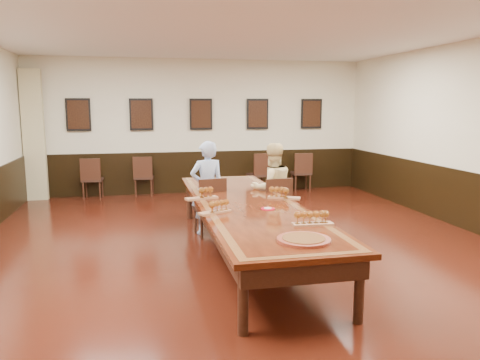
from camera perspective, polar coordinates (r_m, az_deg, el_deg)
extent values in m
cube|color=black|center=(6.81, 0.90, -9.08)|extent=(8.00, 10.00, 0.02)
cube|color=white|center=(6.56, 0.97, 18.72)|extent=(8.00, 10.00, 0.02)
cube|color=beige|center=(11.41, -4.81, 6.50)|extent=(8.00, 0.02, 3.20)
imported|color=#4E78C4|center=(7.69, -4.03, -0.97)|extent=(0.61, 0.45, 1.55)
imported|color=#F6DF9A|center=(7.75, 3.94, -1.04)|extent=(0.80, 0.65, 1.51)
cube|color=#EA4E7F|center=(7.02, 5.20, -2.09)|extent=(0.13, 0.17, 0.01)
cube|color=#BDB582|center=(11.37, -23.83, 4.99)|extent=(0.45, 0.18, 2.90)
cube|color=black|center=(11.49, -4.72, 1.00)|extent=(7.98, 0.04, 1.00)
cube|color=#331208|center=(6.62, 0.91, -3.07)|extent=(1.40, 5.00, 0.06)
cube|color=brown|center=(6.61, 0.92, -2.80)|extent=(1.28, 4.88, 0.00)
cube|color=#331208|center=(6.61, 0.92, -2.78)|extent=(1.10, 4.70, 0.00)
cube|color=black|center=(6.65, 0.91, -4.33)|extent=(1.25, 4.85, 0.18)
cylinder|color=black|center=(4.44, 0.37, -14.38)|extent=(0.10, 0.10, 0.69)
cylinder|color=black|center=(4.81, 14.33, -12.78)|extent=(0.10, 0.10, 0.69)
cylinder|color=black|center=(8.84, -6.18, -2.49)|extent=(0.10, 0.10, 0.69)
cylinder|color=black|center=(9.03, 1.16, -2.19)|extent=(0.10, 0.10, 0.69)
cube|color=black|center=(11.32, -19.11, 7.53)|extent=(0.54, 0.03, 0.74)
cube|color=black|center=(11.30, -19.12, 7.53)|extent=(0.46, 0.01, 0.64)
cube|color=black|center=(11.24, -11.95, 7.83)|extent=(0.54, 0.03, 0.74)
cube|color=black|center=(11.22, -11.95, 7.82)|extent=(0.46, 0.01, 0.64)
cube|color=black|center=(11.33, -4.79, 8.00)|extent=(0.54, 0.03, 0.74)
cube|color=black|center=(11.32, -4.77, 8.00)|extent=(0.46, 0.01, 0.64)
cube|color=black|center=(11.60, 2.16, 8.05)|extent=(0.54, 0.03, 0.74)
cube|color=black|center=(11.58, 2.18, 8.05)|extent=(0.46, 0.01, 0.64)
cube|color=black|center=(12.02, 8.70, 7.99)|extent=(0.54, 0.03, 0.74)
cube|color=black|center=(12.01, 8.73, 7.99)|extent=(0.46, 0.01, 0.64)
cube|color=#8F5C3C|center=(6.88, -4.71, -2.23)|extent=(0.50, 0.24, 0.03)
cube|color=#8F5C3C|center=(6.92, 5.38, -2.18)|extent=(0.49, 0.34, 0.03)
cube|color=#8F5C3C|center=(5.99, -3.05, -3.95)|extent=(0.46, 0.30, 0.03)
cube|color=#8F5C3C|center=(5.45, 8.87, -5.35)|extent=(0.48, 0.17, 0.03)
cylinder|color=red|center=(6.20, 3.41, -3.54)|extent=(0.18, 0.18, 0.02)
cylinder|color=silver|center=(6.20, 3.41, -3.43)|extent=(0.10, 0.10, 0.01)
cylinder|color=maroon|center=(4.81, 7.77, -7.26)|extent=(0.64, 0.64, 0.04)
cylinder|color=brown|center=(4.80, 7.78, -7.01)|extent=(0.51, 0.51, 0.01)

